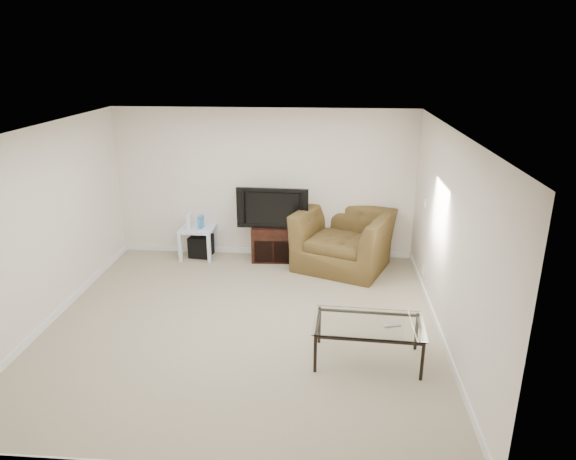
# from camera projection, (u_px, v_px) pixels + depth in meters

# --- Properties ---
(floor) EXTENTS (5.00, 5.00, 0.00)m
(floor) POSITION_uv_depth(u_px,v_px,m) (242.00, 325.00, 6.62)
(floor) COLOR tan
(floor) RESTS_ON ground
(ceiling) EXTENTS (5.00, 5.00, 0.00)m
(ceiling) POSITION_uv_depth(u_px,v_px,m) (236.00, 130.00, 5.80)
(ceiling) COLOR white
(ceiling) RESTS_ON ground
(wall_back) EXTENTS (5.00, 0.02, 2.50)m
(wall_back) POSITION_uv_depth(u_px,v_px,m) (264.00, 184.00, 8.56)
(wall_back) COLOR silver
(wall_back) RESTS_ON ground
(wall_left) EXTENTS (0.02, 5.00, 2.50)m
(wall_left) POSITION_uv_depth(u_px,v_px,m) (41.00, 229.00, 6.40)
(wall_left) COLOR silver
(wall_left) RESTS_ON ground
(wall_right) EXTENTS (0.02, 5.00, 2.50)m
(wall_right) POSITION_uv_depth(u_px,v_px,m) (449.00, 240.00, 6.02)
(wall_right) COLOR silver
(wall_right) RESTS_ON ground
(plate_back) EXTENTS (0.12, 0.02, 0.12)m
(plate_back) POSITION_uv_depth(u_px,v_px,m) (182.00, 182.00, 8.66)
(plate_back) COLOR white
(plate_back) RESTS_ON wall_back
(plate_right_switch) EXTENTS (0.02, 0.09, 0.13)m
(plate_right_switch) POSITION_uv_depth(u_px,v_px,m) (425.00, 202.00, 7.53)
(plate_right_switch) COLOR white
(plate_right_switch) RESTS_ON wall_right
(plate_right_outlet) EXTENTS (0.02, 0.08, 0.12)m
(plate_right_outlet) POSITION_uv_depth(u_px,v_px,m) (423.00, 270.00, 7.56)
(plate_right_outlet) COLOR white
(plate_right_outlet) RESTS_ON wall_right
(tv_stand) EXTENTS (0.74, 0.53, 0.60)m
(tv_stand) POSITION_uv_depth(u_px,v_px,m) (274.00, 242.00, 8.66)
(tv_stand) COLOR black
(tv_stand) RESTS_ON floor
(dvd_player) EXTENTS (0.39, 0.28, 0.05)m
(dvd_player) POSITION_uv_depth(u_px,v_px,m) (274.00, 232.00, 8.55)
(dvd_player) COLOR black
(dvd_player) RESTS_ON tv_stand
(television) EXTENTS (1.10, 0.26, 0.68)m
(television) POSITION_uv_depth(u_px,v_px,m) (273.00, 206.00, 8.42)
(television) COLOR black
(television) RESTS_ON tv_stand
(side_table) EXTENTS (0.57, 0.57, 0.53)m
(side_table) POSITION_uv_depth(u_px,v_px,m) (199.00, 242.00, 8.76)
(side_table) COLOR silver
(side_table) RESTS_ON floor
(subwoofer) EXTENTS (0.39, 0.39, 0.35)m
(subwoofer) POSITION_uv_depth(u_px,v_px,m) (201.00, 246.00, 8.81)
(subwoofer) COLOR black
(subwoofer) RESTS_ON floor
(game_console) EXTENTS (0.06, 0.18, 0.24)m
(game_console) POSITION_uv_depth(u_px,v_px,m) (189.00, 221.00, 8.63)
(game_console) COLOR white
(game_console) RESTS_ON side_table
(game_case) EXTENTS (0.08, 0.16, 0.21)m
(game_case) POSITION_uv_depth(u_px,v_px,m) (201.00, 222.00, 8.61)
(game_case) COLOR #337FCC
(game_case) RESTS_ON side_table
(recliner) EXTENTS (1.67, 1.39, 1.25)m
(recliner) POSITION_uv_depth(u_px,v_px,m) (343.00, 230.00, 8.25)
(recliner) COLOR #513E1D
(recliner) RESTS_ON floor
(coffee_table) EXTENTS (1.26, 0.76, 0.48)m
(coffee_table) POSITION_uv_depth(u_px,v_px,m) (368.00, 342.00, 5.80)
(coffee_table) COLOR black
(coffee_table) RESTS_ON floor
(remote) EXTENTS (0.20, 0.10, 0.02)m
(remote) POSITION_uv_depth(u_px,v_px,m) (392.00, 326.00, 5.64)
(remote) COLOR #B2B2B7
(remote) RESTS_ON coffee_table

